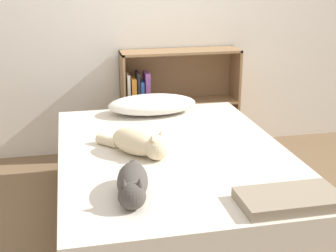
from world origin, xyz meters
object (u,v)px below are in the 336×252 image
object	(u,v)px
cat_dark	(132,184)
bookshelf	(174,99)
pillow	(152,104)
cat_light	(140,143)
bed	(173,189)

from	to	relation	value
cat_dark	bookshelf	distance (m)	1.87
pillow	cat_light	size ratio (longest dim) A/B	1.51
cat_light	cat_dark	distance (m)	0.51
bookshelf	pillow	bearing A→B (deg)	-118.99
cat_dark	pillow	bearing A→B (deg)	174.72
bed	pillow	xyz separation A→B (m)	(0.01, 0.73, 0.32)
bed	cat_light	size ratio (longest dim) A/B	4.40
bed	cat_dark	distance (m)	0.69
bed	pillow	distance (m)	0.80
cat_light	bookshelf	size ratio (longest dim) A/B	0.43
pillow	bookshelf	bearing A→B (deg)	61.01
cat_light	cat_dark	world-z (taller)	cat_light
pillow	bookshelf	world-z (taller)	bookshelf
bed	pillow	size ratio (longest dim) A/B	2.91
cat_dark	bookshelf	bearing A→B (deg)	170.33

